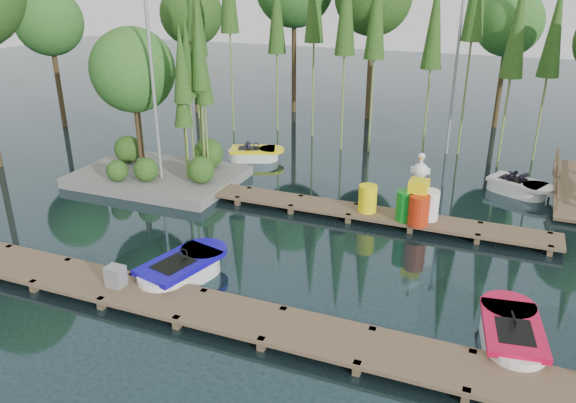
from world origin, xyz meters
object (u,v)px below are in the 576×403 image
at_px(yellow_barrel, 368,198).
at_px(drum_cluster, 418,202).
at_px(utility_cabinet, 116,276).
at_px(boat_red, 511,336).
at_px(island, 149,99).
at_px(boat_yellow_far, 254,154).
at_px(boat_blue, 182,271).

height_order(yellow_barrel, drum_cluster, drum_cluster).
bearing_deg(utility_cabinet, boat_red, 9.39).
bearing_deg(island, boat_yellow_far, 53.98).
distance_m(boat_blue, boat_red, 8.25).
bearing_deg(yellow_barrel, boat_yellow_far, 144.74).
height_order(boat_blue, boat_red, boat_blue).
height_order(island, boat_red, island).
bearing_deg(drum_cluster, utility_cabinet, -132.71).
distance_m(utility_cabinet, drum_cluster, 9.32).
relative_size(boat_blue, boat_red, 1.06).
relative_size(boat_yellow_far, drum_cluster, 1.21).
relative_size(yellow_barrel, drum_cluster, 0.41).
xyz_separation_m(boat_yellow_far, utility_cabinet, (1.54, -11.38, 0.31)).
bearing_deg(boat_blue, drum_cluster, 60.63).
bearing_deg(yellow_barrel, drum_cluster, -5.50).
xyz_separation_m(island, boat_blue, (5.24, -6.47, -2.91)).
distance_m(boat_blue, utility_cabinet, 1.73).
xyz_separation_m(utility_cabinet, drum_cluster, (6.32, 6.84, 0.39)).
bearing_deg(island, boat_blue, -51.03).
bearing_deg(boat_red, boat_yellow_far, 129.48).
xyz_separation_m(island, utility_cabinet, (4.15, -7.79, -2.61)).
xyz_separation_m(boat_yellow_far, yellow_barrel, (6.20, -4.38, 0.49)).
height_order(boat_red, boat_yellow_far, boat_yellow_far).
xyz_separation_m(boat_red, utility_cabinet, (-9.33, -1.54, 0.30)).
distance_m(boat_red, drum_cluster, 6.13).
relative_size(boat_blue, boat_yellow_far, 1.12).
bearing_deg(island, utility_cabinet, -61.95).
height_order(utility_cabinet, yellow_barrel, yellow_barrel).
xyz_separation_m(island, boat_red, (13.48, -6.25, -2.92)).
xyz_separation_m(boat_blue, boat_yellow_far, (-2.62, 10.06, -0.01)).
distance_m(island, boat_red, 15.14).
bearing_deg(boat_red, utility_cabinet, -178.97).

